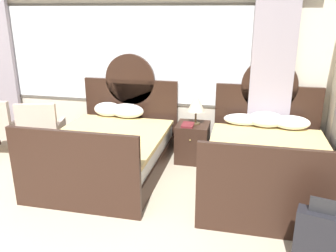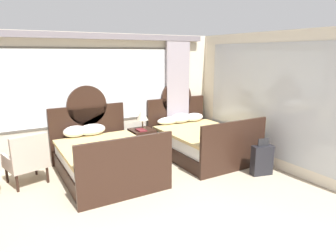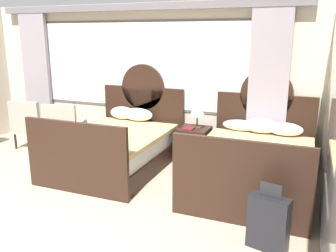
% 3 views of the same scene
% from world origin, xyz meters
% --- Properties ---
extents(wall_back_window, '(6.46, 0.22, 2.70)m').
position_xyz_m(wall_back_window, '(0.00, 4.23, 1.43)').
color(wall_back_window, beige).
rests_on(wall_back_window, ground_plane).
extents(bed_near_window, '(1.61, 2.17, 1.63)m').
position_xyz_m(bed_near_window, '(0.09, 3.13, 0.36)').
color(bed_near_window, black).
rests_on(bed_near_window, ground_plane).
extents(bed_near_mirror, '(1.61, 2.17, 1.63)m').
position_xyz_m(bed_near_mirror, '(2.33, 3.14, 0.36)').
color(bed_near_mirror, black).
rests_on(bed_near_mirror, ground_plane).
extents(nightstand_between_beds, '(0.50, 0.53, 0.61)m').
position_xyz_m(nightstand_between_beds, '(1.21, 3.83, 0.31)').
color(nightstand_between_beds, black).
rests_on(nightstand_between_beds, ground_plane).
extents(table_lamp_on_nightstand, '(0.27, 0.27, 0.49)m').
position_xyz_m(table_lamp_on_nightstand, '(1.25, 3.86, 0.95)').
color(table_lamp_on_nightstand, brown).
rests_on(table_lamp_on_nightstand, nightstand_between_beds).
extents(book_on_nightstand, '(0.18, 0.26, 0.03)m').
position_xyz_m(book_on_nightstand, '(1.15, 3.73, 0.63)').
color(book_on_nightstand, maroon).
rests_on(book_on_nightstand, nightstand_between_beds).
extents(armchair_by_window_left, '(0.76, 0.76, 0.94)m').
position_xyz_m(armchair_by_window_left, '(-1.20, 3.44, 0.48)').
color(armchair_by_window_left, '#B29E8E').
rests_on(armchair_by_window_left, ground_plane).
extents(armchair_by_window_centre, '(0.69, 0.69, 0.94)m').
position_xyz_m(armchair_by_window_centre, '(-1.98, 3.44, 0.48)').
color(armchair_by_window_centre, '#B29E8E').
rests_on(armchair_by_window_centre, ground_plane).
extents(suitcase_on_floor, '(0.43, 0.27, 0.72)m').
position_xyz_m(suitcase_on_floor, '(2.71, 1.65, 0.29)').
color(suitcase_on_floor, black).
rests_on(suitcase_on_floor, ground_plane).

